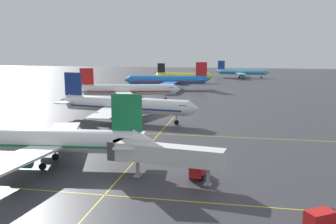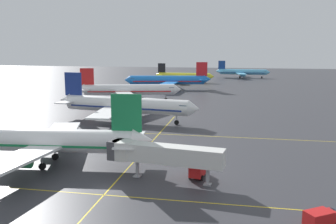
# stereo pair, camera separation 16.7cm
# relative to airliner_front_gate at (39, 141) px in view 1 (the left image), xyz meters

# --- Properties ---
(ground_plane) EXTENTS (600.00, 600.00, 0.00)m
(ground_plane) POSITION_rel_airliner_front_gate_xyz_m (15.50, -8.77, -4.26)
(ground_plane) COLOR #333338
(airliner_front_gate) EXTENTS (40.17, 34.49, 12.48)m
(airliner_front_gate) POSITION_rel_airliner_front_gate_xyz_m (0.00, 0.00, 0.00)
(airliner_front_gate) COLOR white
(airliner_front_gate) RESTS_ON ground
(airliner_second_row) EXTENTS (41.39, 35.39, 12.87)m
(airliner_second_row) POSITION_rel_airliner_front_gate_xyz_m (3.25, 38.92, 0.13)
(airliner_second_row) COLOR white
(airliner_second_row) RESTS_ON ground
(airliner_third_row) EXTENTS (38.82, 33.00, 12.17)m
(airliner_third_row) POSITION_rel_airliner_front_gate_xyz_m (-6.56, 75.06, -0.11)
(airliner_third_row) COLOR white
(airliner_third_row) RESTS_ON ground
(airliner_far_left_stand) EXTENTS (40.80, 34.77, 12.71)m
(airliner_far_left_stand) POSITION_rel_airliner_front_gate_xyz_m (1.23, 114.34, 0.08)
(airliner_far_left_stand) COLOR blue
(airliner_far_left_stand) RESTS_ON ground
(airliner_far_right_stand) EXTENTS (33.59, 28.91, 10.44)m
(airliner_far_right_stand) POSITION_rel_airliner_front_gate_xyz_m (3.55, 149.15, -0.70)
(airliner_far_right_stand) COLOR yellow
(airliner_far_right_stand) RESTS_ON ground
(airliner_distant_taxiway) EXTENTS (34.30, 29.61, 10.68)m
(airliner_distant_taxiway) POSITION_rel_airliner_front_gate_xyz_m (35.89, 186.01, -0.62)
(airliner_distant_taxiway) COLOR #5BB7E5
(airliner_distant_taxiway) RESTS_ON ground
(taxiway_markings) EXTENTS (162.25, 80.43, 0.01)m
(taxiway_markings) POSITION_rel_airliner_front_gate_xyz_m (15.50, 7.51, -4.26)
(taxiway_markings) COLOR yellow
(taxiway_markings) RESTS_ON ground
(service_truck_red_van) EXTENTS (2.83, 4.40, 2.10)m
(service_truck_red_van) POSITION_rel_airliner_front_gate_xyz_m (27.57, -1.24, -3.08)
(service_truck_red_van) COLOR red
(service_truck_red_van) RESTS_ON ground
(service_truck_catering) EXTENTS (4.44, 3.80, 2.10)m
(service_truck_catering) POSITION_rel_airliner_front_gate_xyz_m (43.01, -15.21, -3.08)
(service_truck_catering) COLOR red
(service_truck_catering) RESTS_ON ground
(jet_bridge) EXTENTS (18.39, 5.40, 5.58)m
(jet_bridge) POSITION_rel_airliner_front_gate_xyz_m (21.31, -3.21, -0.20)
(jet_bridge) COLOR silver
(jet_bridge) RESTS_ON ground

